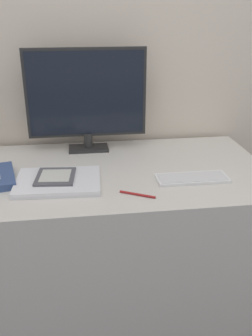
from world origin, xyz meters
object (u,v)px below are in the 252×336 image
(monitor, at_px, (86,97))
(laptop, at_px, (58,182))
(pen, at_px, (137,194))
(keyboard, at_px, (192,178))
(ereader, at_px, (55,176))

(monitor, height_order, laptop, monitor)
(pen, bearing_deg, keyboard, 23.94)
(monitor, relative_size, pen, 4.42)
(monitor, distance_m, keyboard, 0.62)
(laptop, bearing_deg, pen, -25.06)
(monitor, height_order, keyboard, monitor)
(monitor, height_order, ereader, monitor)
(keyboard, relative_size, pen, 2.30)
(keyboard, bearing_deg, monitor, 134.40)
(laptop, distance_m, ereader, 0.02)
(monitor, xyz_separation_m, ereader, (-0.14, -0.36, -0.23))
(ereader, relative_size, pen, 1.40)
(keyboard, height_order, ereader, ereader)
(pen, bearing_deg, monitor, 107.08)
(pen, bearing_deg, laptop, 154.94)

